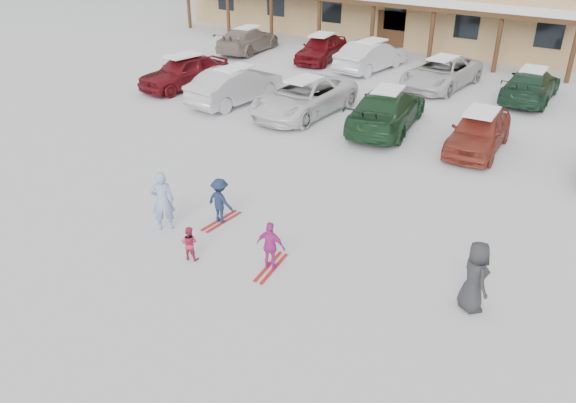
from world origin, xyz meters
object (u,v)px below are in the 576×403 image
Objects in this scene: parked_car_3 at (387,109)px; parked_car_4 at (479,131)px; parked_car_1 at (235,85)px; parked_car_9 at (371,56)px; toddler_red at (189,243)px; parked_car_10 at (441,73)px; parked_car_7 at (248,40)px; child_navy at (220,201)px; child_magenta at (271,246)px; bystander_dark at (475,277)px; adult_skier at (163,201)px; parked_car_8 at (321,48)px; parked_car_2 at (304,97)px; parked_car_11 at (531,85)px; parked_car_0 at (184,72)px.

parked_car_3 reaches higher than parked_car_4.
parked_car_9 is (2.45, 8.37, -0.01)m from parked_car_1.
parked_car_1 reaches higher than parked_car_4.
toddler_red is 0.18× the size of parked_car_10.
parked_car_4 is 17.89m from parked_car_7.
toddler_red is 0.69× the size of child_navy.
child_magenta is 0.26× the size of parked_car_1.
bystander_dark reaches higher than parked_car_9.
parked_car_7 reaches higher than child_navy.
parked_car_10 is (-0.28, 17.85, 0.26)m from toddler_red.
bystander_dark reaches higher than toddler_red.
adult_skier reaches higher than parked_car_7.
parked_car_8 is (-7.67, 7.81, -0.04)m from parked_car_3.
parked_car_7 is (-10.95, 17.86, -0.13)m from adult_skier.
parked_car_10 is at bearing -127.40° from parked_car_1.
parked_car_10 is (4.21, -0.95, -0.07)m from parked_car_9.
child_navy is 9.46m from parked_car_2.
parked_car_10 reaches higher than child_magenta.
parked_car_9 is (-2.90, 18.08, -0.07)m from adult_skier.
parked_car_2 is 1.13× the size of parked_car_9.
parked_car_11 reaches higher than toddler_red.
toddler_red is 11.19m from parked_car_3.
parked_car_2 is at bearing -71.20° from parked_car_8.
parked_car_7 is 12.28m from parked_car_10.
parked_car_11 is (11.46, -0.90, -0.04)m from parked_car_8.
parked_car_4 is at bearing -126.32° from toddler_red.
toddler_red is 15.04m from parked_car_0.
bystander_dark reaches higher than parked_car_1.
parked_car_7 is (-18.91, 16.60, -0.11)m from bystander_dark.
adult_skier is at bearing 71.58° from parked_car_3.
parked_car_0 is 6.80m from parked_car_2.
parked_car_9 is at bearing -94.44° from toddler_red.
parked_car_1 is 13.17m from parked_car_11.
parked_car_10 is (-0.27, 6.66, -0.07)m from parked_car_3.
child_navy is 1.04× the size of child_magenta.
child_magenta is at bearing -69.97° from parked_car_8.
parked_car_1 is 8.59m from parked_car_8.
parked_car_11 is (0.12, 7.10, -0.02)m from parked_car_4.
parked_car_11 is (3.79, 6.90, -0.07)m from parked_car_3.
parked_car_7 is at bearing -52.00° from child_navy.
parked_car_0 is 12.30m from parked_car_10.
parked_car_10 is at bearing -106.99° from toddler_red.
parked_car_7 is at bearing -50.95° from parked_car_1.
parked_car_1 reaches higher than parked_car_3.
child_navy is 0.25× the size of parked_car_10.
parked_car_0 is 0.90× the size of parked_car_10.
parked_car_0 is 0.93× the size of parked_car_7.
parked_car_2 reaches higher than parked_car_11.
parked_car_0 is 0.97× the size of parked_car_9.
toddler_red is at bearing 112.09° from adult_skier.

